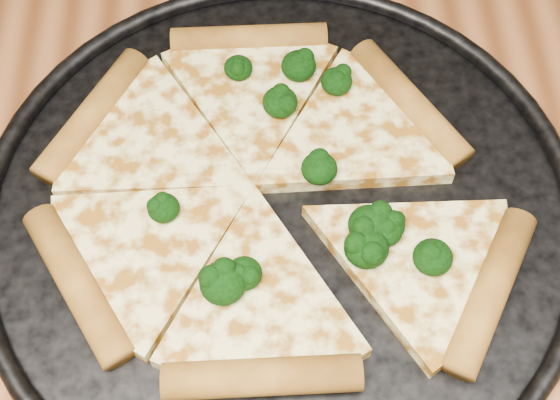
{
  "coord_description": "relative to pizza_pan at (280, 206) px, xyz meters",
  "views": [
    {
      "loc": [
        0.05,
        -0.12,
        1.22
      ],
      "look_at": [
        0.05,
        0.14,
        0.77
      ],
      "focal_mm": 49.57,
      "sensor_mm": 36.0,
      "label": 1
    }
  ],
  "objects": [
    {
      "name": "pizza_pan",
      "position": [
        0.0,
        0.0,
        0.0
      ],
      "size": [
        0.42,
        0.42,
        0.02
      ],
      "color": "black",
      "rests_on": "dining_table"
    },
    {
      "name": "pizza",
      "position": [
        -0.01,
        0.01,
        0.01
      ],
      "size": [
        0.34,
        0.29,
        0.02
      ],
      "rotation": [
        0.0,
        0.0,
        0.01
      ],
      "color": "#FFF49C",
      "rests_on": "pizza_pan"
    },
    {
      "name": "broccoli_florets",
      "position": [
        0.02,
        -0.0,
        0.02
      ],
      "size": [
        0.2,
        0.2,
        0.02
      ],
      "color": "black",
      "rests_on": "pizza"
    }
  ]
}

